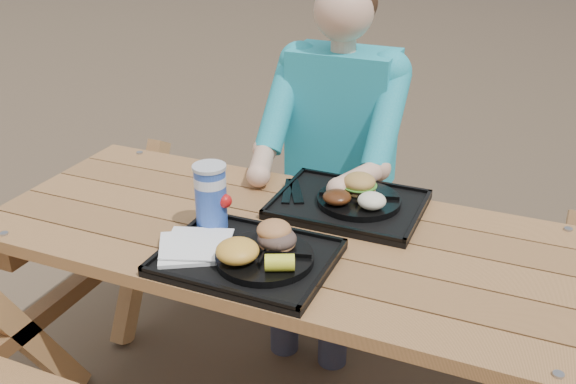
% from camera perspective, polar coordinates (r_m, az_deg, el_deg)
% --- Properties ---
extents(picnic_table, '(1.80, 1.49, 0.75)m').
position_cam_1_polar(picnic_table, '(2.08, 0.00, -12.64)').
color(picnic_table, '#999999').
rests_on(picnic_table, ground).
extents(tray_near, '(0.45, 0.35, 0.02)m').
position_cam_1_polar(tray_near, '(1.73, -3.66, -5.95)').
color(tray_near, black).
rests_on(tray_near, picnic_table).
extents(tray_far, '(0.45, 0.35, 0.02)m').
position_cam_1_polar(tray_far, '(2.01, 5.39, -1.21)').
color(tray_far, black).
rests_on(tray_far, picnic_table).
extents(plate_near, '(0.26, 0.26, 0.02)m').
position_cam_1_polar(plate_near, '(1.69, -2.08, -5.85)').
color(plate_near, black).
rests_on(plate_near, tray_near).
extents(plate_far, '(0.26, 0.26, 0.02)m').
position_cam_1_polar(plate_far, '(2.00, 6.32, -0.73)').
color(plate_far, black).
rests_on(plate_far, tray_far).
extents(napkin_stack, '(0.24, 0.24, 0.02)m').
position_cam_1_polar(napkin_stack, '(1.76, -8.47, -4.81)').
color(napkin_stack, white).
rests_on(napkin_stack, tray_near).
extents(soda_cup, '(0.09, 0.09, 0.18)m').
position_cam_1_polar(soda_cup, '(1.83, -6.87, -0.54)').
color(soda_cup, '#153CA2').
rests_on(soda_cup, tray_near).
extents(condiment_bbq, '(0.05, 0.05, 0.03)m').
position_cam_1_polar(condiment_bbq, '(1.80, -1.72, -3.45)').
color(condiment_bbq, black).
rests_on(condiment_bbq, tray_near).
extents(condiment_mustard, '(0.05, 0.05, 0.03)m').
position_cam_1_polar(condiment_mustard, '(1.79, -0.30, -3.85)').
color(condiment_mustard, gold).
rests_on(condiment_mustard, tray_near).
extents(sandwich, '(0.10, 0.10, 0.10)m').
position_cam_1_polar(sandwich, '(1.70, -0.99, -3.27)').
color(sandwich, '#B97441').
rests_on(sandwich, plate_near).
extents(mac_cheese, '(0.11, 0.11, 0.06)m').
position_cam_1_polar(mac_cheese, '(1.65, -4.52, -5.24)').
color(mac_cheese, gold).
rests_on(mac_cheese, plate_near).
extents(corn_cob, '(0.10, 0.10, 0.04)m').
position_cam_1_polar(corn_cob, '(1.61, -0.74, -6.29)').
color(corn_cob, yellow).
rests_on(corn_cob, plate_near).
extents(cutlery_far, '(0.11, 0.17, 0.01)m').
position_cam_1_polar(cutlery_far, '(2.06, 0.72, 0.09)').
color(cutlery_far, black).
rests_on(cutlery_far, tray_far).
extents(burger, '(0.10, 0.10, 0.09)m').
position_cam_1_polar(burger, '(2.01, 6.38, 1.25)').
color(burger, '#B88641').
rests_on(burger, plate_far).
extents(baked_beans, '(0.09, 0.09, 0.04)m').
position_cam_1_polar(baked_beans, '(1.94, 4.38, -0.45)').
color(baked_beans, '#49220E').
rests_on(baked_beans, plate_far).
extents(potato_salad, '(0.09, 0.09, 0.05)m').
position_cam_1_polar(potato_salad, '(1.92, 7.46, -0.77)').
color(potato_salad, white).
rests_on(potato_salad, plate_far).
extents(diner, '(0.48, 0.84, 1.28)m').
position_cam_1_polar(diner, '(2.49, 4.51, 1.37)').
color(diner, teal).
rests_on(diner, ground).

